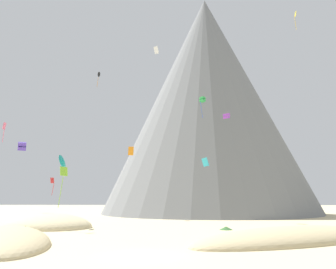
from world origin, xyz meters
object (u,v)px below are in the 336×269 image
object	(u,v)px
kite_rainbow_mid	(4,129)
kite_white_high	(156,50)
rock_massif	(208,104)
kite_orange_low	(131,151)
kite_cyan_low	(205,162)
kite_indigo_low	(22,146)
bush_mid_center	(25,229)
kite_black_high	(98,75)
bush_far_left	(226,228)
kite_lime_low	(63,176)
kite_violet_mid	(226,116)
kite_red_low	(52,183)
kite_green_mid	(202,100)
kite_teal_low	(63,161)
kite_yellow_high	(295,16)
bush_near_right	(294,235)

from	to	relation	value
kite_rainbow_mid	kite_white_high	world-z (taller)	kite_white_high
rock_massif	kite_orange_low	world-z (taller)	rock_massif
kite_rainbow_mid	kite_cyan_low	size ratio (longest dim) A/B	2.07
kite_indigo_low	kite_orange_low	bearing A→B (deg)	-51.55
bush_mid_center	kite_indigo_low	distance (m)	19.39
kite_black_high	bush_far_left	bearing A→B (deg)	50.82
kite_lime_low	kite_violet_mid	bearing A→B (deg)	-177.95
kite_violet_mid	kite_lime_low	xyz separation A→B (m)	(-23.11, 0.33, -8.38)
kite_red_low	kite_rainbow_mid	distance (m)	18.44
bush_mid_center	kite_black_high	distance (m)	53.25
kite_green_mid	kite_violet_mid	xyz separation A→B (m)	(1.88, -24.00, -9.64)
kite_green_mid	kite_rainbow_mid	world-z (taller)	kite_green_mid
kite_white_high	kite_orange_low	bearing A→B (deg)	-42.73
kite_teal_low	kite_yellow_high	distance (m)	54.20
bush_mid_center	bush_far_left	size ratio (longest dim) A/B	0.74
bush_mid_center	kite_cyan_low	bearing A→B (deg)	13.37
kite_rainbow_mid	kite_indigo_low	bearing A→B (deg)	64.05
bush_mid_center	kite_orange_low	world-z (taller)	kite_orange_low
bush_near_right	kite_violet_mid	xyz separation A→B (m)	(-5.48, 9.01, 15.27)
bush_far_left	kite_black_high	xyz separation A→B (m)	(-28.32, 34.68, 36.54)
bush_far_left	kite_orange_low	xyz separation A→B (m)	(-13.42, -1.50, 10.79)
bush_mid_center	bush_far_left	xyz separation A→B (m)	(26.82, 4.17, -0.15)
kite_yellow_high	kite_orange_low	distance (m)	46.63
kite_violet_mid	bush_mid_center	bearing A→B (deg)	37.88
kite_cyan_low	kite_rainbow_mid	bearing A→B (deg)	102.36
kite_cyan_low	kite_white_high	distance (m)	26.27
kite_white_high	kite_red_low	bearing A→B (deg)	-127.59
kite_violet_mid	kite_lime_low	size ratio (longest dim) A/B	0.19
kite_red_low	kite_indigo_low	bearing A→B (deg)	-131.76
kite_teal_low	kite_yellow_high	size ratio (longest dim) A/B	0.59
kite_rainbow_mid	kite_cyan_low	xyz separation A→B (m)	(28.53, 5.35, -4.31)
kite_red_low	kite_violet_mid	size ratio (longest dim) A/B	3.11
bush_near_right	kite_black_high	size ratio (longest dim) A/B	0.27
kite_black_high	kite_yellow_high	bearing A→B (deg)	79.07
kite_teal_low	kite_lime_low	distance (m)	6.94
kite_red_low	kite_indigo_low	size ratio (longest dim) A/B	1.73
kite_red_low	rock_massif	bearing A→B (deg)	44.10
bush_far_left	kite_teal_low	distance (m)	27.30
kite_violet_mid	kite_cyan_low	world-z (taller)	kite_violet_mid
kite_red_low	kite_violet_mid	world-z (taller)	kite_violet_mid
kite_white_high	kite_green_mid	bearing A→B (deg)	104.95
kite_rainbow_mid	kite_orange_low	size ratio (longest dim) A/B	2.13
kite_black_high	kite_cyan_low	bearing A→B (deg)	49.43
kite_black_high	kite_indigo_low	bearing A→B (deg)	-1.09
kite_cyan_low	kite_yellow_high	size ratio (longest dim) A/B	0.34
bush_mid_center	kite_teal_low	world-z (taller)	kite_teal_low
bush_mid_center	kite_green_mid	size ratio (longest dim) A/B	0.30
bush_mid_center	rock_massif	xyz separation A→B (m)	(28.64, 55.88, 32.66)
kite_green_mid	kite_orange_low	bearing A→B (deg)	15.19
bush_mid_center	bush_near_right	size ratio (longest dim) A/B	1.21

